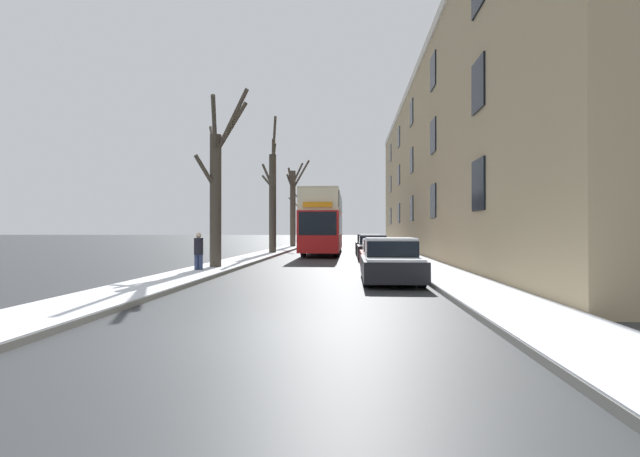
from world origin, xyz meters
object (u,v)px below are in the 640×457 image
at_px(pedestrian_left_sidewalk, 199,251).
at_px(bare_tree_left_3, 305,217).
at_px(double_decker_bus, 323,220).
at_px(parked_car_1, 379,254).
at_px(bare_tree_left_0, 217,188).
at_px(bare_tree_left_1, 272,197).
at_px(bare_tree_left_2, 293,204).
at_px(parked_car_0, 390,262).
at_px(parked_car_2, 372,248).
at_px(parked_car_3, 368,245).

bearing_deg(pedestrian_left_sidewalk, bare_tree_left_3, -103.17).
bearing_deg(pedestrian_left_sidewalk, double_decker_bus, -118.32).
height_order(bare_tree_left_3, parked_car_1, bare_tree_left_3).
height_order(bare_tree_left_0, bare_tree_left_1, bare_tree_left_1).
bearing_deg(bare_tree_left_0, double_decker_bus, 73.92).
distance_m(bare_tree_left_2, parked_car_0, 29.27).
height_order(double_decker_bus, parked_car_2, double_decker_bus).
relative_size(parked_car_0, parked_car_3, 0.91).
bearing_deg(parked_car_0, bare_tree_left_1, 113.43).
xyz_separation_m(bare_tree_left_2, pedestrian_left_sidewalk, (-0.32, -25.89, -3.49)).
distance_m(bare_tree_left_1, parked_car_0, 17.63).
bearing_deg(parked_car_3, parked_car_2, -90.00).
height_order(bare_tree_left_1, pedestrian_left_sidewalk, bare_tree_left_1).
height_order(bare_tree_left_2, parked_car_1, bare_tree_left_2).
bearing_deg(pedestrian_left_sidewalk, bare_tree_left_0, -112.80).
distance_m(parked_car_0, parked_car_3, 17.45).
distance_m(bare_tree_left_3, double_decker_bus, 23.84).
relative_size(parked_car_2, pedestrian_left_sidewalk, 2.75).
xyz_separation_m(bare_tree_left_1, parked_car_3, (6.88, 1.59, -3.45)).
distance_m(bare_tree_left_3, parked_car_0, 41.13).
relative_size(bare_tree_left_1, parked_car_0, 2.34).
relative_size(bare_tree_left_2, pedestrian_left_sidewalk, 5.42).
bearing_deg(bare_tree_left_3, parked_car_3, -72.76).
xyz_separation_m(bare_tree_left_3, parked_car_0, (7.12, -40.41, -2.82)).
bearing_deg(parked_car_0, parked_car_3, 90.00).
bearing_deg(parked_car_2, bare_tree_left_2, 112.99).
xyz_separation_m(bare_tree_left_0, parked_car_3, (7.09, 13.71, -2.88)).
bearing_deg(parked_car_1, double_decker_bus, 106.11).
distance_m(bare_tree_left_3, pedestrian_left_sidewalk, 38.22).
bearing_deg(parked_car_0, parked_car_2, 90.00).
height_order(bare_tree_left_0, parked_car_2, bare_tree_left_0).
bearing_deg(parked_car_3, pedestrian_left_sidewalk, -115.83).
xyz_separation_m(bare_tree_left_0, parked_car_2, (7.09, 7.86, -2.87)).
bearing_deg(parked_car_2, parked_car_0, -90.00).
height_order(double_decker_bus, parked_car_0, double_decker_bus).
xyz_separation_m(bare_tree_left_2, parked_car_0, (7.03, -28.17, -3.71)).
xyz_separation_m(bare_tree_left_1, pedestrian_left_sidewalk, (-0.47, -13.59, -3.23)).
distance_m(double_decker_bus, parked_car_0, 17.31).
xyz_separation_m(bare_tree_left_0, bare_tree_left_3, (-0.04, 36.66, -0.07)).
bearing_deg(pedestrian_left_sidewalk, parked_car_0, 149.93).
xyz_separation_m(parked_car_2, pedestrian_left_sidewalk, (-7.35, -9.33, 0.21)).
bearing_deg(pedestrian_left_sidewalk, bare_tree_left_1, -104.82).
xyz_separation_m(double_decker_bus, parked_car_1, (3.30, -11.41, -1.88)).
bearing_deg(double_decker_bus, bare_tree_left_3, 99.25).
distance_m(bare_tree_left_1, double_decker_bus, 4.06).
distance_m(bare_tree_left_0, parked_car_0, 8.52).
xyz_separation_m(parked_car_1, parked_car_3, (-0.00, 11.97, 0.06)).
height_order(bare_tree_left_1, parked_car_3, bare_tree_left_1).
height_order(double_decker_bus, pedestrian_left_sidewalk, double_decker_bus).
relative_size(parked_car_0, pedestrian_left_sidewalk, 2.49).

